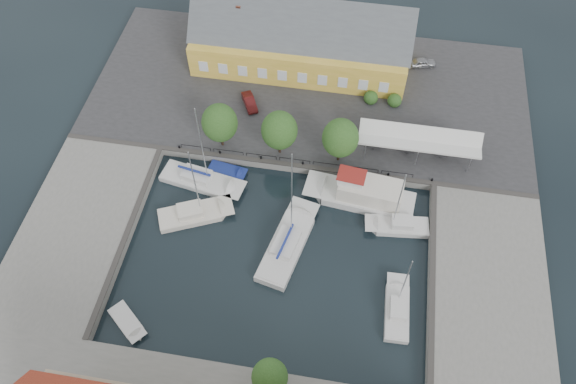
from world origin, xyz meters
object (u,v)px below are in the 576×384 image
object	(u,v)px
east_boat_c	(397,310)
launch_nw	(227,172)
car_silver	(423,63)
launch_sw	(128,322)
trawler	(364,195)
west_boat_a	(201,181)
tent_canopy	(419,138)
car_red	(250,102)
east_boat_a	(398,227)
warehouse	(297,40)
west_boat_b	(194,215)
center_sailboat	(287,245)

from	to	relation	value
east_boat_c	launch_nw	size ratio (longest dim) A/B	1.96
car_silver	launch_sw	xyz separation A→B (m)	(-27.59, -41.42, -1.51)
trawler	west_boat_a	bearing A→B (deg)	-178.23
tent_canopy	east_boat_c	xyz separation A→B (m)	(-1.01, -20.16, -3.42)
car_red	launch_sw	bearing A→B (deg)	-128.95
west_boat_a	tent_canopy	bearing A→B (deg)	17.56
car_red	east_boat_c	world-z (taller)	east_boat_c
car_silver	trawler	size ratio (longest dim) A/B	0.27
trawler	tent_canopy	bearing A→B (deg)	52.37
car_silver	west_boat_a	distance (m)	34.11
tent_canopy	launch_sw	size ratio (longest dim) A/B	2.95
car_silver	east_boat_a	distance (m)	25.96
trawler	launch_sw	bearing A→B (deg)	-139.30
trawler	launch_sw	distance (m)	28.63
launch_nw	west_boat_a	bearing A→B (deg)	-143.10
warehouse	launch_nw	bearing A→B (deg)	-104.96
west_boat_b	launch_sw	world-z (taller)	west_boat_b
car_red	west_boat_a	distance (m)	12.76
car_red	launch_nw	size ratio (longest dim) A/B	0.75
west_boat_b	launch_nw	size ratio (longest dim) A/B	2.36
center_sailboat	trawler	xyz separation A→B (m)	(7.53, 7.45, 0.65)
warehouse	west_boat_b	distance (m)	27.62
east_boat_c	trawler	bearing A→B (deg)	109.11
west_boat_a	car_red	bearing A→B (deg)	74.79
center_sailboat	car_red	bearing A→B (deg)	112.93
trawler	east_boat_c	world-z (taller)	east_boat_c
trawler	launch_sw	world-z (taller)	trawler
launch_sw	car_silver	bearing A→B (deg)	56.34
center_sailboat	launch_nw	size ratio (longest dim) A/B	3.07
car_red	trawler	size ratio (longest dim) A/B	0.28
tent_canopy	west_boat_b	xyz separation A→B (m)	(-24.01, -12.42, -3.42)
east_boat_c	west_boat_a	bearing A→B (deg)	152.10
center_sailboat	car_silver	bearing A→B (deg)	66.05
warehouse	car_red	xyz separation A→B (m)	(-4.53, -9.35, -2.83)
launch_nw	east_boat_a	bearing A→B (deg)	-12.37
center_sailboat	launch_nw	world-z (taller)	center_sailboat
launch_nw	car_red	bearing A→B (deg)	86.03
car_silver	west_boat_b	distance (m)	37.17
trawler	east_boat_a	world-z (taller)	east_boat_a
trawler	west_boat_a	size ratio (longest dim) A/B	0.98
tent_canopy	center_sailboat	bearing A→B (deg)	-131.76
tent_canopy	car_red	distance (m)	21.70
warehouse	center_sailboat	world-z (taller)	center_sailboat
launch_sw	launch_nw	size ratio (longest dim) A/B	0.97
car_silver	launch_nw	world-z (taller)	car_silver
car_red	launch_sw	size ratio (longest dim) A/B	0.77
car_red	warehouse	bearing A→B (deg)	36.53
warehouse	car_red	world-z (taller)	warehouse
east_boat_a	west_boat_a	distance (m)	23.22
center_sailboat	trawler	size ratio (longest dim) A/B	1.15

